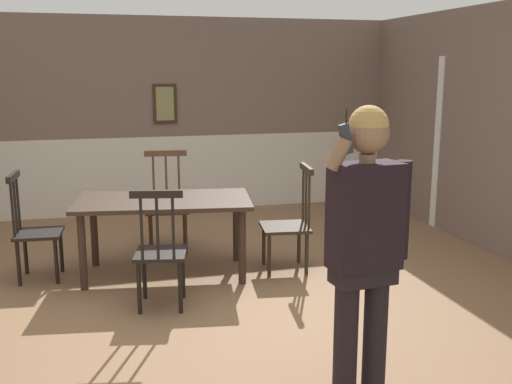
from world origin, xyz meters
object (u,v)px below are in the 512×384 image
(dining_table, at_px, (164,208))
(chair_opposite_corner, at_px, (167,205))
(chair_by_doorway, at_px, (160,251))
(chair_near_window, at_px, (34,230))
(chair_at_table_head, at_px, (289,223))
(person_figure, at_px, (365,238))

(dining_table, bearing_deg, chair_opposite_corner, 81.57)
(chair_by_doorway, bearing_deg, chair_near_window, 148.78)
(chair_near_window, distance_m, chair_at_table_head, 2.41)
(dining_table, xyz_separation_m, person_figure, (0.85, -2.58, 0.37))
(chair_at_table_head, bearing_deg, dining_table, 88.83)
(dining_table, distance_m, chair_at_table_head, 1.22)
(chair_near_window, relative_size, person_figure, 0.58)
(chair_opposite_corner, bearing_deg, chair_near_window, 32.14)
(chair_by_doorway, relative_size, chair_opposite_corner, 0.96)
(chair_at_table_head, relative_size, chair_opposite_corner, 0.97)
(chair_by_doorway, height_order, chair_opposite_corner, chair_opposite_corner)
(person_figure, bearing_deg, chair_near_window, -59.27)
(chair_opposite_corner, bearing_deg, dining_table, 87.60)
(chair_by_doorway, distance_m, chair_opposite_corner, 1.66)
(chair_opposite_corner, distance_m, person_figure, 3.52)
(chair_at_table_head, height_order, chair_opposite_corner, chair_opposite_corner)
(chair_at_table_head, xyz_separation_m, chair_opposite_corner, (-1.07, 1.00, 0.02))
(dining_table, bearing_deg, chair_at_table_head, -8.51)
(chair_near_window, bearing_deg, chair_at_table_head, 86.27)
(chair_near_window, height_order, person_figure, person_figure)
(chair_opposite_corner, relative_size, person_figure, 0.61)
(chair_near_window, xyz_separation_m, person_figure, (2.04, -2.76, 0.55))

